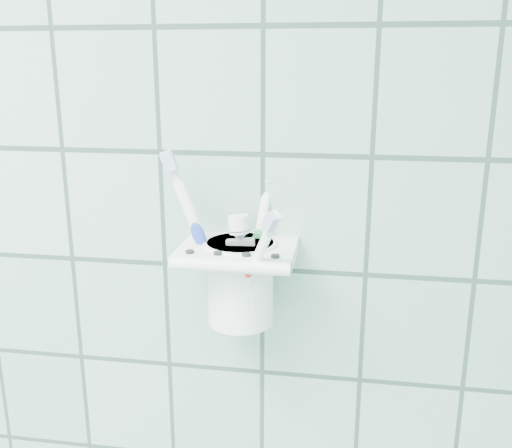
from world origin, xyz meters
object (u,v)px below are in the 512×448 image
at_px(holder_bracket, 238,253).
at_px(toothbrush_blue, 245,245).
at_px(toothbrush_orange, 231,245).
at_px(cup, 240,279).
at_px(toothbrush_pink, 231,232).
at_px(toothpaste_tube, 248,262).

bearing_deg(holder_bracket, toothbrush_blue, -47.69).
relative_size(toothbrush_blue, toothbrush_orange, 1.06).
bearing_deg(toothbrush_orange, cup, 69.39).
distance_m(cup, toothbrush_pink, 0.06).
height_order(toothbrush_blue, toothpaste_tube, toothbrush_blue).
bearing_deg(holder_bracket, toothbrush_orange, -170.01).
bearing_deg(toothbrush_orange, toothbrush_pink, -77.55).
relative_size(holder_bracket, toothbrush_blue, 0.73).
distance_m(holder_bracket, toothbrush_pink, 0.03).
height_order(holder_bracket, toothbrush_pink, toothbrush_pink).
height_order(holder_bracket, toothpaste_tube, toothpaste_tube).
height_order(holder_bracket, cup, same).
height_order(toothbrush_pink, toothpaste_tube, toothbrush_pink).
height_order(toothbrush_pink, toothbrush_blue, toothbrush_pink).
distance_m(toothbrush_blue, toothpaste_tube, 0.02).
height_order(cup, toothbrush_pink, toothbrush_pink).
distance_m(holder_bracket, toothbrush_orange, 0.01).
distance_m(holder_bracket, toothpaste_tube, 0.02).
bearing_deg(toothbrush_orange, toothbrush_blue, 9.70).
relative_size(holder_bracket, toothbrush_orange, 0.78).
distance_m(toothbrush_pink, toothpaste_tube, 0.04).
height_order(holder_bracket, toothbrush_blue, toothbrush_blue).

